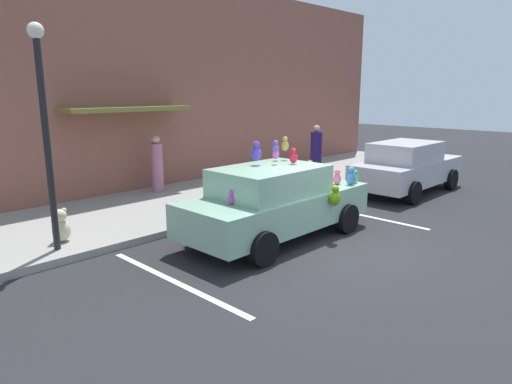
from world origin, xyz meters
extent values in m
plane|color=#262628|center=(0.00, 0.00, 0.00)|extent=(60.00, 60.00, 0.00)
cube|color=gray|center=(0.00, 5.00, 0.07)|extent=(24.00, 4.00, 0.15)
cube|color=brown|center=(0.00, 7.15, 3.20)|extent=(24.00, 0.30, 6.40)
cube|color=olive|center=(-0.65, 6.60, 2.55)|extent=(3.60, 1.10, 0.12)
cube|color=silver|center=(2.43, 1.00, 0.00)|extent=(0.12, 3.60, 0.01)
cube|color=silver|center=(-3.23, 1.00, 0.00)|extent=(0.12, 3.60, 0.01)
cube|color=#8CBB9D|center=(-0.38, 1.30, 0.64)|extent=(4.32, 1.73, 0.68)
cube|color=#8CBB9D|center=(-0.60, 1.30, 1.26)|extent=(2.24, 1.52, 0.56)
cylinder|color=black|center=(0.95, 2.16, 0.32)|extent=(0.64, 0.22, 0.64)
cylinder|color=black|center=(0.95, 0.44, 0.32)|extent=(0.64, 0.22, 0.64)
cylinder|color=black|center=(-1.72, 2.16, 0.32)|extent=(0.64, 0.22, 0.64)
cylinder|color=black|center=(-1.72, 0.44, 0.32)|extent=(0.64, 0.22, 0.64)
ellipsoid|color=#5E4DAC|center=(-0.25, 1.46, 1.87)|extent=(0.16, 0.13, 0.18)
sphere|color=#5E4DAC|center=(-0.25, 1.46, 2.00)|extent=(0.10, 0.10, 0.10)
ellipsoid|color=#54C36F|center=(1.58, 0.67, 1.09)|extent=(0.18, 0.15, 0.21)
sphere|color=#54C36F|center=(1.58, 0.67, 1.23)|extent=(0.11, 0.11, 0.11)
ellipsoid|color=#4B39B5|center=(-0.64, 1.65, 1.77)|extent=(0.24, 0.20, 0.28)
sphere|color=#4B39B5|center=(-0.64, 1.65, 1.97)|extent=(0.15, 0.15, 0.15)
ellipsoid|color=#B6893E|center=(1.42, 1.83, 1.13)|extent=(0.24, 0.20, 0.29)
sphere|color=#B6893E|center=(1.42, 1.83, 1.33)|extent=(0.15, 0.15, 0.15)
ellipsoid|color=#61923B|center=(0.79, 1.77, 1.09)|extent=(0.18, 0.15, 0.21)
sphere|color=#61923B|center=(0.79, 1.77, 1.24)|extent=(0.12, 0.12, 0.12)
ellipsoid|color=pink|center=(1.17, 0.88, 1.11)|extent=(0.21, 0.17, 0.24)
sphere|color=pink|center=(1.17, 0.88, 1.27)|extent=(0.13, 0.13, 0.13)
ellipsoid|color=#3D9024|center=(0.38, 1.41, 1.13)|extent=(0.25, 0.20, 0.29)
sphere|color=#3D9024|center=(0.38, 1.41, 1.33)|extent=(0.16, 0.16, 0.16)
ellipsoid|color=#E453B3|center=(0.10, 1.77, 1.69)|extent=(0.17, 0.14, 0.20)
sphere|color=#E453B3|center=(0.10, 1.77, 1.82)|extent=(0.11, 0.11, 0.11)
ellipsoid|color=#AA993A|center=(0.33, 1.70, 1.86)|extent=(0.18, 0.15, 0.22)
sphere|color=#AA993A|center=(0.33, 1.70, 2.01)|extent=(0.12, 0.12, 0.12)
ellipsoid|color=green|center=(0.97, 1.50, 1.08)|extent=(0.16, 0.13, 0.19)
sphere|color=green|center=(0.97, 1.50, 1.21)|extent=(0.10, 0.10, 0.10)
ellipsoid|color=#609710|center=(0.32, 0.33, 0.89)|extent=(0.25, 0.20, 0.30)
sphere|color=#609710|center=(0.32, 0.33, 1.10)|extent=(0.16, 0.16, 0.16)
ellipsoid|color=red|center=(0.01, 1.20, 1.67)|extent=(0.19, 0.15, 0.22)
sphere|color=red|center=(0.01, 1.20, 1.82)|extent=(0.12, 0.12, 0.12)
ellipsoid|color=#1E168F|center=(0.93, 1.24, 1.08)|extent=(0.17, 0.14, 0.20)
sphere|color=#1E168F|center=(0.93, 1.24, 1.22)|extent=(0.11, 0.11, 0.11)
ellipsoid|color=#CB48B7|center=(-1.73, 1.23, 1.08)|extent=(0.16, 0.13, 0.19)
sphere|color=#CB48B7|center=(-1.73, 1.23, 1.21)|extent=(0.10, 0.10, 0.10)
ellipsoid|color=#417BC6|center=(1.34, 0.63, 1.13)|extent=(0.24, 0.20, 0.29)
sphere|color=#417BC6|center=(1.34, 0.63, 1.32)|extent=(0.15, 0.15, 0.15)
cube|color=#B7B7BC|center=(5.68, 1.37, 0.64)|extent=(4.22, 1.67, 0.68)
cube|color=#B7B7BC|center=(5.47, 1.37, 1.26)|extent=(2.19, 1.47, 0.56)
cylinder|color=black|center=(6.99, 2.20, 0.32)|extent=(0.64, 0.22, 0.64)
cylinder|color=black|center=(6.99, 0.54, 0.32)|extent=(0.64, 0.22, 0.64)
cylinder|color=black|center=(4.38, 2.20, 0.32)|extent=(0.64, 0.22, 0.64)
cylinder|color=black|center=(4.38, 0.54, 0.32)|extent=(0.64, 0.22, 0.64)
ellipsoid|color=beige|center=(-3.82, 3.86, 0.37)|extent=(0.35, 0.29, 0.44)
sphere|color=beige|center=(-3.82, 3.86, 0.68)|extent=(0.25, 0.25, 0.25)
sphere|color=beige|center=(-3.91, 3.86, 0.77)|extent=(0.10, 0.10, 0.10)
sphere|color=beige|center=(-3.74, 3.86, 0.77)|extent=(0.10, 0.10, 0.10)
cylinder|color=black|center=(-4.07, 3.50, 2.02)|extent=(0.12, 0.12, 3.74)
sphere|color=#EAEACC|center=(-4.07, 3.50, 4.03)|extent=(0.28, 0.28, 0.28)
cylinder|color=#241550|center=(4.76, 4.13, 0.94)|extent=(0.37, 0.37, 1.57)
sphere|color=tan|center=(4.76, 4.13, 1.83)|extent=(0.22, 0.22, 0.22)
cylinder|color=#AE6581|center=(0.06, 6.32, 0.85)|extent=(0.34, 0.34, 1.41)
sphere|color=tan|center=(0.06, 6.32, 1.67)|extent=(0.23, 0.23, 0.23)
camera|label=1|loc=(-7.25, -4.75, 3.06)|focal=31.77mm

